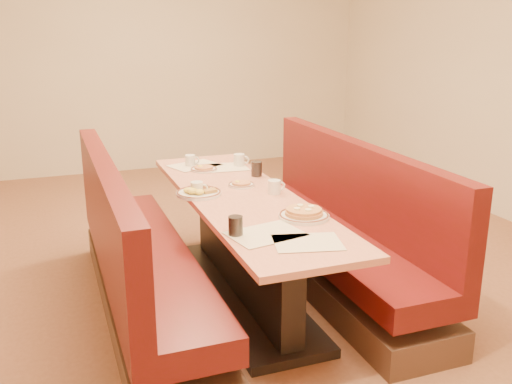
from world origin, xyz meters
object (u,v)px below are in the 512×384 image
object	(u,v)px
booth_left	(136,264)
coffee_mug_c	(240,160)
booth_right	(336,236)
coffee_mug_a	(275,187)
coffee_mug_d	(191,160)
pancake_plate	(304,214)
coffee_mug_b	(197,188)
eggs_plate	(199,192)
diner_table	(243,248)
soda_tumbler_mid	(257,169)
soda_tumbler_near	(236,226)

from	to	relation	value
booth_left	coffee_mug_c	xyz separation A→B (m)	(0.99, 0.81, 0.44)
booth_left	booth_right	size ratio (longest dim) A/B	1.00
booth_right	coffee_mug_a	xyz separation A→B (m)	(-0.51, -0.03, 0.44)
coffee_mug_a	coffee_mug_d	bearing A→B (deg)	107.23
booth_right	pancake_plate	distance (m)	0.88
coffee_mug_b	coffee_mug_c	size ratio (longest dim) A/B	0.93
pancake_plate	booth_left	bearing A→B (deg)	149.08
eggs_plate	coffee_mug_a	distance (m)	0.52
booth_left	coffee_mug_c	world-z (taller)	booth_left
diner_table	pancake_plate	bearing A→B (deg)	-70.48
booth_left	soda_tumbler_mid	xyz separation A→B (m)	(1.01, 0.46, 0.44)
booth_left	coffee_mug_c	distance (m)	1.35
coffee_mug_b	soda_tumbler_near	size ratio (longest dim) A/B	1.06
pancake_plate	coffee_mug_b	world-z (taller)	coffee_mug_b
soda_tumbler_near	soda_tumbler_mid	bearing A→B (deg)	64.43
eggs_plate	booth_right	bearing A→B (deg)	-7.03
diner_table	coffee_mug_d	xyz separation A→B (m)	(-0.12, 0.95, 0.42)
eggs_plate	coffee_mug_a	xyz separation A→B (m)	(0.50, -0.15, 0.03)
coffee_mug_b	coffee_mug_c	distance (m)	0.87
coffee_mug_b	soda_tumbler_near	world-z (taller)	soda_tumbler_near
booth_left	pancake_plate	distance (m)	1.16
eggs_plate	pancake_plate	bearing A→B (deg)	-55.46
soda_tumbler_near	coffee_mug_a	bearing A→B (deg)	53.05
diner_table	soda_tumbler_near	world-z (taller)	soda_tumbler_near
booth_right	coffee_mug_a	world-z (taller)	booth_right
pancake_plate	soda_tumbler_mid	bearing A→B (deg)	85.75
eggs_plate	coffee_mug_c	world-z (taller)	coffee_mug_c
coffee_mug_b	soda_tumbler_mid	distance (m)	0.64
booth_right	coffee_mug_c	xyz separation A→B (m)	(-0.47, 0.81, 0.44)
booth_right	soda_tumbler_mid	bearing A→B (deg)	135.21
coffee_mug_b	soda_tumbler_mid	size ratio (longest dim) A/B	1.03
diner_table	coffee_mug_a	world-z (taller)	coffee_mug_a
coffee_mug_c	coffee_mug_b	bearing A→B (deg)	-107.21
coffee_mug_c	booth_left	bearing A→B (deg)	-119.81
coffee_mug_b	booth_left	bearing A→B (deg)	-143.53
diner_table	soda_tumbler_near	distance (m)	0.87
coffee_mug_a	diner_table	bearing A→B (deg)	171.10
coffee_mug_a	soda_tumbler_near	size ratio (longest dim) A/B	1.13
diner_table	soda_tumbler_mid	distance (m)	0.68
booth_left	soda_tumbler_mid	bearing A→B (deg)	24.42
booth_left	soda_tumbler_near	size ratio (longest dim) A/B	22.65
diner_table	coffee_mug_c	xyz separation A→B (m)	(0.26, 0.81, 0.43)
diner_table	booth_left	distance (m)	0.73
coffee_mug_b	soda_tumbler_near	xyz separation A→B (m)	(-0.00, -0.83, 0.01)
eggs_plate	coffee_mug_b	xyz separation A→B (m)	(-0.01, 0.01, 0.03)
soda_tumbler_mid	booth_left	bearing A→B (deg)	-155.58
coffee_mug_b	coffee_mug_c	bearing A→B (deg)	72.58
booth_right	coffee_mug_c	distance (m)	1.04
coffee_mug_b	coffee_mug_c	world-z (taller)	coffee_mug_c
booth_left	coffee_mug_a	world-z (taller)	booth_left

